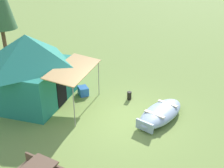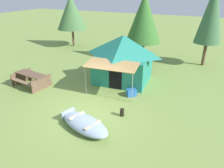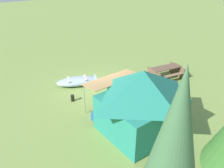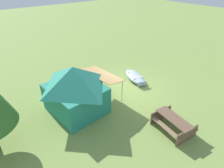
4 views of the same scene
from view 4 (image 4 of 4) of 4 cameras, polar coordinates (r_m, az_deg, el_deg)
ground_plane at (r=13.69m, az=4.15°, el=-1.18°), size 80.00×80.00×0.00m
beached_rowboat at (r=14.69m, az=6.85°, el=2.15°), size 2.67×1.74×0.47m
canvas_cabin_tent at (r=10.97m, az=-10.90°, el=-1.44°), size 3.57×4.28×2.84m
picnic_table at (r=10.50m, az=17.74°, el=-10.85°), size 2.16×1.65×0.78m
cooler_box at (r=13.25m, az=-6.46°, el=-1.52°), size 0.63×0.63×0.37m
fuel_can at (r=14.48m, az=-0.39°, el=1.62°), size 0.23×0.23×0.35m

